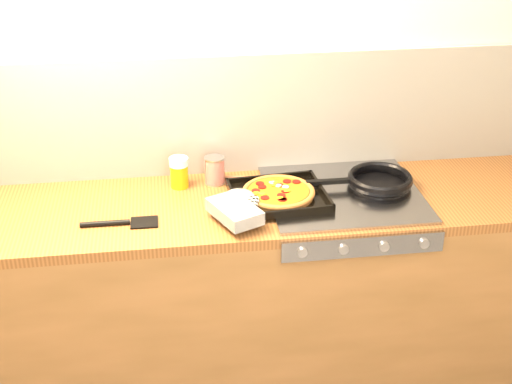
{
  "coord_description": "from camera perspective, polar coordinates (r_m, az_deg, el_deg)",
  "views": [
    {
      "loc": [
        -0.23,
        -1.33,
        2.19
      ],
      "look_at": [
        0.1,
        1.08,
        0.95
      ],
      "focal_mm": 50.0,
      "sensor_mm": 36.0,
      "label": 1
    }
  ],
  "objects": [
    {
      "name": "room_shell",
      "position": [
        2.92,
        -2.8,
        6.11
      ],
      "size": [
        3.2,
        3.2,
        3.2
      ],
      "color": "white",
      "rests_on": "ground"
    },
    {
      "name": "counter_run",
      "position": [
        2.99,
        -1.96,
        -8.5
      ],
      "size": [
        3.2,
        0.62,
        0.9
      ],
      "color": "#8F5E37",
      "rests_on": "ground"
    },
    {
      "name": "stovetop",
      "position": [
        2.83,
        6.98,
        -0.19
      ],
      "size": [
        0.6,
        0.56,
        0.02
      ],
      "primitive_type": "cube",
      "color": "#94959A",
      "rests_on": "counter_run"
    },
    {
      "name": "pizza_on_tray",
      "position": [
        2.71,
        0.8,
        -0.43
      ],
      "size": [
        0.48,
        0.44,
        0.06
      ],
      "color": "black",
      "rests_on": "stovetop"
    },
    {
      "name": "frying_pan",
      "position": [
        2.88,
        9.76,
        0.89
      ],
      "size": [
        0.43,
        0.26,
        0.04
      ],
      "color": "black",
      "rests_on": "stovetop"
    },
    {
      "name": "tomato_can",
      "position": [
        2.89,
        -3.33,
        1.74
      ],
      "size": [
        0.11,
        0.11,
        0.12
      ],
      "color": "maroon",
      "rests_on": "counter_run"
    },
    {
      "name": "juice_glass",
      "position": [
        2.87,
        -6.17,
        1.59
      ],
      "size": [
        0.08,
        0.08,
        0.13
      ],
      "color": "orange",
      "rests_on": "counter_run"
    },
    {
      "name": "wooden_spoon",
      "position": [
        2.93,
        -0.55,
        1.13
      ],
      "size": [
        0.3,
        0.09,
        0.02
      ],
      "color": "#986040",
      "rests_on": "counter_run"
    },
    {
      "name": "black_spatula",
      "position": [
        2.65,
        -10.72,
        -2.45
      ],
      "size": [
        0.28,
        0.09,
        0.02
      ],
      "color": "black",
      "rests_on": "counter_run"
    }
  ]
}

